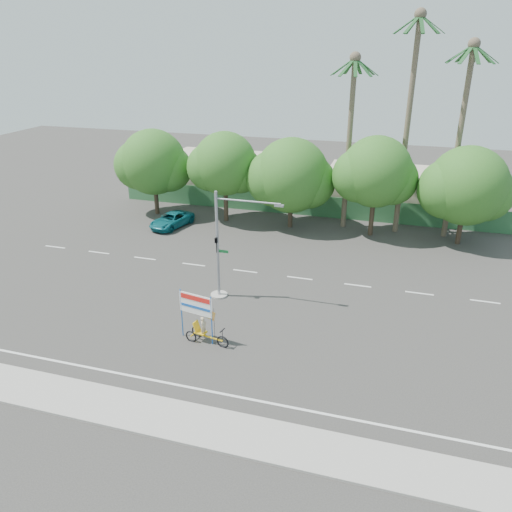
# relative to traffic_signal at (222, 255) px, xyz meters

# --- Properties ---
(ground) EXTENTS (120.00, 120.00, 0.00)m
(ground) POSITION_rel_traffic_signal_xyz_m (2.20, -3.98, -2.92)
(ground) COLOR #33302D
(ground) RESTS_ON ground
(sidewalk_near) EXTENTS (50.00, 2.40, 0.12)m
(sidewalk_near) POSITION_rel_traffic_signal_xyz_m (2.20, -11.48, -2.86)
(sidewalk_near) COLOR gray
(sidewalk_near) RESTS_ON ground
(fence) EXTENTS (38.00, 0.08, 2.00)m
(fence) POSITION_rel_traffic_signal_xyz_m (2.20, 17.52, -1.92)
(fence) COLOR #336B3D
(fence) RESTS_ON ground
(building_left) EXTENTS (12.00, 8.00, 4.00)m
(building_left) POSITION_rel_traffic_signal_xyz_m (-7.80, 22.02, -0.92)
(building_left) COLOR #BFAF97
(building_left) RESTS_ON ground
(building_right) EXTENTS (14.00, 8.00, 3.60)m
(building_right) POSITION_rel_traffic_signal_xyz_m (10.20, 22.02, -1.12)
(building_right) COLOR #BFAF97
(building_right) RESTS_ON ground
(tree_far_left) EXTENTS (7.14, 6.00, 7.96)m
(tree_far_left) POSITION_rel_traffic_signal_xyz_m (-11.85, 14.02, 1.84)
(tree_far_left) COLOR #473828
(tree_far_left) RESTS_ON ground
(tree_left) EXTENTS (6.66, 5.60, 8.07)m
(tree_left) POSITION_rel_traffic_signal_xyz_m (-4.85, 14.02, 2.14)
(tree_left) COLOR #473828
(tree_left) RESTS_ON ground
(tree_center) EXTENTS (7.62, 6.40, 7.85)m
(tree_center) POSITION_rel_traffic_signal_xyz_m (1.14, 14.02, 1.55)
(tree_center) COLOR #473828
(tree_center) RESTS_ON ground
(tree_right) EXTENTS (6.90, 5.80, 8.36)m
(tree_right) POSITION_rel_traffic_signal_xyz_m (8.15, 14.02, 2.32)
(tree_right) COLOR #473828
(tree_right) RESTS_ON ground
(tree_far_right) EXTENTS (7.38, 6.20, 7.94)m
(tree_far_right) POSITION_rel_traffic_signal_xyz_m (15.15, 14.02, 1.73)
(tree_far_right) COLOR #473828
(tree_far_right) RESTS_ON ground
(palm_tall) EXTENTS (3.73, 3.79, 17.45)m
(palm_tall) POSITION_rel_traffic_signal_xyz_m (10.20, 15.52, 7.55)
(palm_tall) COLOR #70604C
(palm_tall) RESTS_ON ground
(palm_mid) EXTENTS (3.73, 3.79, 15.45)m
(palm_mid) POSITION_rel_traffic_signal_xyz_m (14.20, 15.52, 6.48)
(palm_mid) COLOR #70604C
(palm_mid) RESTS_ON ground
(palm_short) EXTENTS (3.73, 3.79, 14.45)m
(palm_short) POSITION_rel_traffic_signal_xyz_m (5.70, 15.52, 5.94)
(palm_short) COLOR #70604C
(palm_short) RESTS_ON ground
(traffic_signal) EXTENTS (4.72, 1.10, 7.00)m
(traffic_signal) POSITION_rel_traffic_signal_xyz_m (0.00, 0.00, 0.00)
(traffic_signal) COLOR gray
(traffic_signal) RESTS_ON ground
(trike_billboard) EXTENTS (2.97, 0.98, 2.96)m
(trike_billboard) POSITION_rel_traffic_signal_xyz_m (0.66, -5.27, -1.73)
(trike_billboard) COLOR black
(trike_billboard) RESTS_ON ground
(pickup_truck) EXTENTS (3.11, 4.88, 1.25)m
(pickup_truck) POSITION_rel_traffic_signal_xyz_m (-8.86, 11.03, -2.29)
(pickup_truck) COLOR #0F626B
(pickup_truck) RESTS_ON ground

